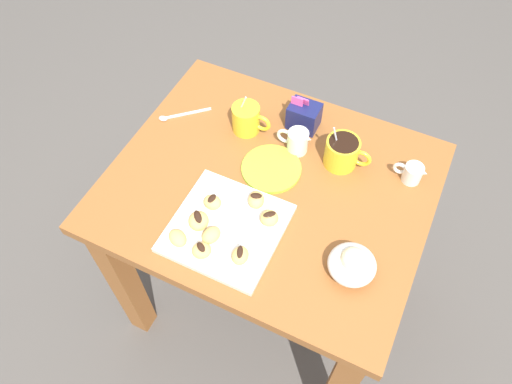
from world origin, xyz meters
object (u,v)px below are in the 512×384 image
saucer_lime_left (271,169)px  beignet_3 (178,238)px  beignet_1 (199,221)px  beignet_2 (211,235)px  dining_table (268,215)px  beignet_6 (240,255)px  beignet_4 (256,200)px  sugar_caddy (303,116)px  beignet_7 (269,218)px  cream_pitcher_white (297,140)px  beignet_0 (212,202)px  ice_cream_bowl (352,264)px  chocolate_sauce_pitcher (412,173)px  coffee_mug_yellow_left (247,118)px  beignet_5 (202,251)px  coffee_mug_yellow_right (342,152)px  pastry_plate_square (227,228)px

saucer_lime_left → beignet_3: bearing=-109.4°
beignet_1 → beignet_2: beignet_1 is taller
dining_table → beignet_6: beignet_6 is taller
beignet_3 → beignet_4: size_ratio=1.05×
saucer_lime_left → beignet_4: size_ratio=3.23×
sugar_caddy → beignet_7: (0.06, -0.36, -0.01)m
cream_pitcher_white → beignet_7: size_ratio=2.20×
beignet_1 → beignet_7: 0.18m
beignet_0 → beignet_1: size_ratio=0.86×
beignet_4 → beignet_6: size_ratio=1.05×
cream_pitcher_white → beignet_7: bearing=-82.3°
sugar_caddy → dining_table: bearing=-89.4°
ice_cream_bowl → beignet_2: size_ratio=2.23×
dining_table → beignet_4: size_ratio=16.66×
chocolate_sauce_pitcher → saucer_lime_left: 0.39m
coffee_mug_yellow_left → beignet_3: (0.02, -0.43, -0.02)m
beignet_5 → saucer_lime_left: bearing=82.9°
chocolate_sauce_pitcher → beignet_6: bearing=-125.7°
coffee_mug_yellow_right → sugar_caddy: bearing=150.6°
beignet_2 → beignet_0: bearing=117.0°
beignet_5 → beignet_3: bearing=175.4°
dining_table → beignet_4: 0.21m
beignet_2 → beignet_4: 0.16m
chocolate_sauce_pitcher → beignet_4: 0.44m
chocolate_sauce_pitcher → saucer_lime_left: (-0.36, -0.14, -0.03)m
coffee_mug_yellow_right → ice_cream_bowl: 0.34m
saucer_lime_left → beignet_6: (0.05, -0.30, 0.03)m
beignet_0 → beignet_4: (0.10, 0.06, 0.00)m
beignet_0 → beignet_1: (-0.00, -0.07, 0.00)m
sugar_caddy → ice_cream_bowl: (0.29, -0.40, -0.00)m
beignet_3 → beignet_7: 0.24m
beignet_5 → coffee_mug_yellow_right: bearing=64.4°
coffee_mug_yellow_left → ice_cream_bowl: (0.44, -0.31, -0.01)m
chocolate_sauce_pitcher → beignet_7: (-0.29, -0.30, 0.00)m
beignet_6 → beignet_4: bearing=102.2°
sugar_caddy → beignet_0: bearing=-104.4°
dining_table → coffee_mug_yellow_left: coffee_mug_yellow_left is taller
beignet_2 → pastry_plate_square: bearing=70.6°
ice_cream_bowl → coffee_mug_yellow_right: bearing=114.1°
coffee_mug_yellow_left → beignet_1: (0.04, -0.36, -0.01)m
beignet_6 → chocolate_sauce_pitcher: bearing=54.3°
dining_table → beignet_1: size_ratio=15.64×
coffee_mug_yellow_right → sugar_caddy: 0.18m
coffee_mug_yellow_left → cream_pitcher_white: coffee_mug_yellow_left is taller
cream_pitcher_white → beignet_4: cream_pitcher_white is taller
sugar_caddy → beignet_4: 0.33m
beignet_2 → beignet_7: beignet_2 is taller
ice_cream_bowl → beignet_0: bearing=178.0°
beignet_4 → beignet_5: bearing=-106.2°
pastry_plate_square → coffee_mug_yellow_right: coffee_mug_yellow_right is taller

